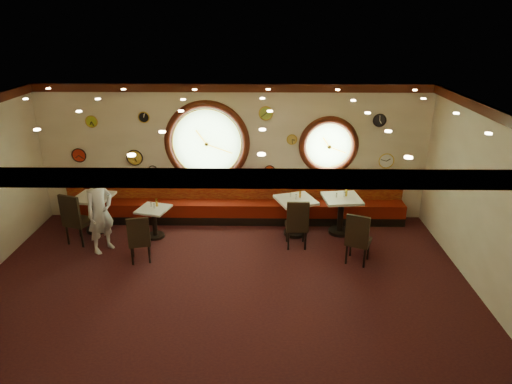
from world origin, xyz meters
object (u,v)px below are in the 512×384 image
(table_b, at_px, (154,219))
(chair_d, at_px, (358,236))
(condiment_b_bottle, at_px, (157,203))
(chair_b, at_px, (139,236))
(condiment_c_bottle, at_px, (300,194))
(condiment_d_salt, at_px, (337,195))
(condiment_b_salt, at_px, (151,205))
(table_c, at_px, (295,212))
(condiment_b_pepper, at_px, (154,206))
(condiment_d_bottle, at_px, (346,193))
(chair_a, at_px, (75,216))
(condiment_a_salt, at_px, (88,194))
(table_a, at_px, (95,209))
(condiment_d_pepper, at_px, (344,194))
(condiment_a_pepper, at_px, (92,195))
(table_d, at_px, (341,211))
(chair_c, at_px, (297,221))
(waiter, at_px, (100,212))
(condiment_c_salt, at_px, (291,195))
(condiment_a_bottle, at_px, (101,191))
(condiment_c_pepper, at_px, (296,197))

(table_b, height_order, chair_d, chair_d)
(condiment_b_bottle, bearing_deg, chair_b, -94.56)
(condiment_b_bottle, height_order, condiment_c_bottle, condiment_c_bottle)
(condiment_d_salt, relative_size, condiment_c_bottle, 0.66)
(condiment_b_salt, height_order, condiment_b_bottle, condiment_b_bottle)
(table_c, bearing_deg, condiment_b_salt, -178.31)
(table_b, distance_m, table_c, 3.11)
(table_b, xyz_separation_m, condiment_c_bottle, (3.20, 0.27, 0.50))
(condiment_b_pepper, relative_size, condiment_d_bottle, 0.64)
(table_c, relative_size, chair_a, 1.40)
(condiment_a_salt, xyz_separation_m, condiment_b_pepper, (1.54, -0.30, -0.16))
(table_a, relative_size, chair_d, 1.32)
(table_b, bearing_deg, condiment_d_pepper, 4.12)
(condiment_a_salt, bearing_deg, chair_b, -43.79)
(chair_d, height_order, condiment_a_salt, chair_d)
(condiment_b_salt, xyz_separation_m, condiment_b_bottle, (0.12, 0.02, 0.04))
(table_a, height_order, condiment_a_pepper, condiment_a_pepper)
(table_a, xyz_separation_m, table_d, (5.51, -0.02, 0.01))
(chair_a, bearing_deg, chair_c, 17.89)
(condiment_b_bottle, bearing_deg, condiment_b_salt, -170.46)
(condiment_d_salt, height_order, waiter, waiter)
(waiter, bearing_deg, condiment_c_salt, -43.08)
(condiment_c_salt, bearing_deg, condiment_a_salt, 179.85)
(condiment_c_salt, xyz_separation_m, condiment_d_salt, (1.01, -0.04, 0.01))
(condiment_c_bottle, bearing_deg, condiment_a_bottle, 178.40)
(table_d, relative_size, chair_b, 1.41)
(table_b, relative_size, condiment_c_salt, 7.73)
(condiment_a_bottle, bearing_deg, condiment_d_bottle, -0.55)
(condiment_b_bottle, height_order, waiter, waiter)
(chair_b, relative_size, condiment_c_salt, 6.21)
(chair_d, distance_m, condiment_a_salt, 5.92)
(condiment_c_salt, distance_m, condiment_d_pepper, 1.18)
(condiment_a_pepper, xyz_separation_m, waiter, (0.45, -0.84, -0.03))
(chair_d, height_order, condiment_c_salt, chair_d)
(table_c, bearing_deg, chair_a, -173.39)
(chair_a, height_order, condiment_a_bottle, chair_a)
(condiment_a_salt, bearing_deg, condiment_b_bottle, -7.20)
(chair_a, xyz_separation_m, condiment_b_pepper, (1.61, 0.36, 0.09))
(chair_b, height_order, condiment_a_salt, chair_b)
(table_c, relative_size, condiment_c_salt, 10.01)
(table_a, height_order, waiter, waiter)
(condiment_c_pepper, distance_m, condiment_a_bottle, 4.34)
(condiment_a_bottle, bearing_deg, condiment_d_salt, -1.50)
(condiment_d_pepper, bearing_deg, chair_d, -87.88)
(chair_b, bearing_deg, condiment_c_bottle, 8.99)
(condiment_a_pepper, xyz_separation_m, condiment_b_pepper, (1.41, -0.22, -0.15))
(condiment_c_salt, xyz_separation_m, condiment_c_bottle, (0.21, -0.03, 0.03))
(condiment_b_salt, bearing_deg, table_c, 1.69)
(table_b, height_order, condiment_b_bottle, condiment_b_bottle)
(table_a, distance_m, chair_c, 4.55)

